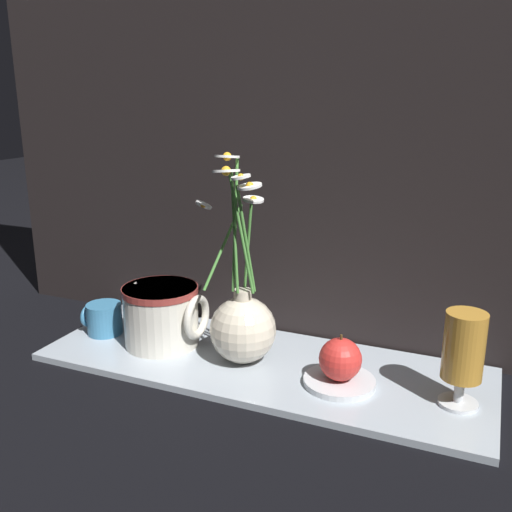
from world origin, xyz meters
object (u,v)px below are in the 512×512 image
(yellow_mug, at_px, (104,318))
(orange_fruit, at_px, (340,359))
(tea_glass, at_px, (464,350))
(vase_with_flowers, at_px, (243,324))
(ceramic_pitcher, at_px, (162,313))

(yellow_mug, height_order, orange_fruit, orange_fruit)
(tea_glass, bearing_deg, orange_fruit, -177.06)
(tea_glass, relative_size, orange_fruit, 1.93)
(vase_with_flowers, relative_size, ceramic_pitcher, 2.20)
(vase_with_flowers, distance_m, yellow_mug, 0.31)
(ceramic_pitcher, distance_m, orange_fruit, 0.35)
(ceramic_pitcher, height_order, orange_fruit, ceramic_pitcher)
(yellow_mug, distance_m, orange_fruit, 0.48)
(orange_fruit, bearing_deg, yellow_mug, 177.62)
(yellow_mug, xyz_separation_m, tea_glass, (0.67, -0.01, 0.06))
(ceramic_pitcher, distance_m, tea_glass, 0.53)
(yellow_mug, relative_size, ceramic_pitcher, 0.47)
(ceramic_pitcher, relative_size, tea_glass, 1.11)
(tea_glass, bearing_deg, ceramic_pitcher, 178.67)
(ceramic_pitcher, xyz_separation_m, tea_glass, (0.53, -0.01, 0.03))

